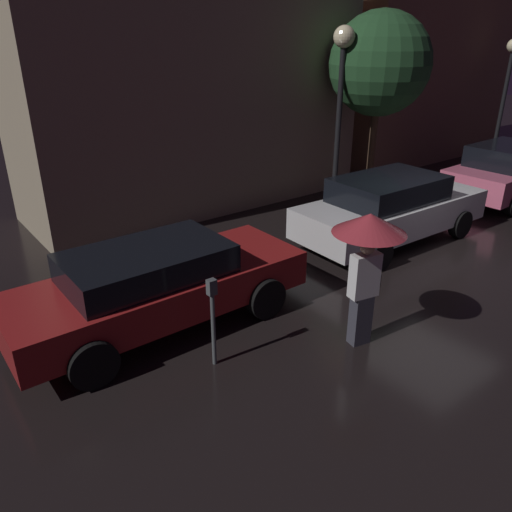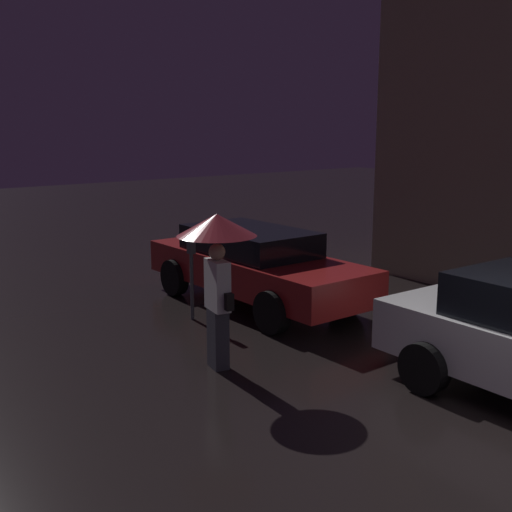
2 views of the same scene
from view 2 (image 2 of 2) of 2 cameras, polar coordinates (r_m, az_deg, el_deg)
name	(u,v)px [view 2 (image 2 of 2)]	position (r m, az deg, el deg)	size (l,w,h in m)	color
ground_plane	(504,452)	(7.09, 21.21, -15.90)	(60.00, 60.00, 0.00)	black
parked_car_red	(255,264)	(11.43, -0.13, -0.71)	(4.68, 1.87, 1.35)	maroon
pedestrian_with_umbrella	(217,248)	(8.24, -3.49, 0.74)	(1.03, 1.03, 2.06)	#383842
parking_meter	(192,271)	(10.54, -5.75, -1.34)	(0.12, 0.10, 1.34)	#4C5154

